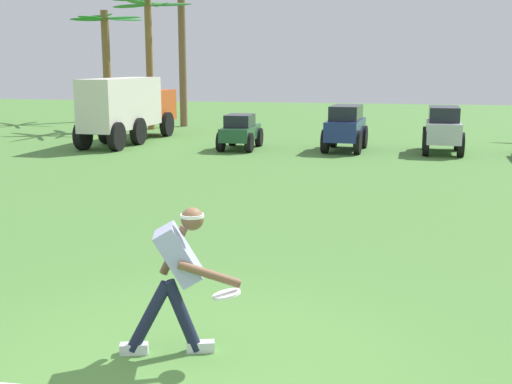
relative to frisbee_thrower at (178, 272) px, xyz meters
The scene contains 10 objects.
ground_plane 0.89m from the frisbee_thrower, 74.85° to the right, with size 80.00×80.00×0.00m, color #4F833A.
frisbee_thrower is the anchor object (origin of this frame).
frisbee_in_flight 0.51m from the frisbee_thrower, ahead, with size 0.27×0.27×0.08m.
parked_car_slot_a 14.72m from the frisbee_thrower, 101.16° to the left, with size 1.10×2.21×1.10m.
parked_car_slot_b 14.78m from the frisbee_thrower, 88.27° to the left, with size 1.32×2.42×1.40m.
parked_car_slot_c 15.21m from the frisbee_thrower, 77.17° to the left, with size 1.23×2.38×1.40m.
box_truck 16.92m from the frisbee_thrower, 114.47° to the left, with size 1.53×5.93×2.20m.
palm_tree_far_left 26.10m from the frisbee_thrower, 116.08° to the left, with size 3.48×3.84×5.12m.
palm_tree_left_of_centre 21.47m from the frisbee_thrower, 111.78° to the left, with size 3.81×3.37×5.40m.
palm_tree_right_of_centre 22.60m from the frisbee_thrower, 108.20° to the left, with size 3.08×3.50×6.15m.
Camera 1 is at (1.76, -4.94, 2.66)m, focal length 45.00 mm.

